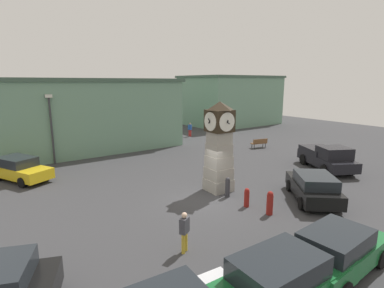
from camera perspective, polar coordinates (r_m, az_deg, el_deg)
The scene contains 16 objects.
ground_plane at distance 16.41m, azimuth 2.81°, elevation -10.67°, with size 73.10×73.10×0.00m, color #38383A.
clock_tower at distance 17.17m, azimuth 5.17°, elevation -0.55°, with size 1.68×1.74×5.20m.
bollard_near_tower at distance 16.77m, azimuth 6.79°, elevation -8.15°, with size 0.26×0.26×1.13m.
bollard_mid_row at distance 15.70m, azimuth 10.38°, elevation -9.96°, with size 0.27×0.27×0.99m.
bollard_far_row at distance 15.04m, azimuth 14.61°, elevation -10.78°, with size 0.31×0.31×1.17m.
car_near_tower at distance 9.54m, azimuth 17.00°, elevation -23.56°, with size 4.61×1.96×1.62m.
car_by_building at distance 11.58m, azimuth 26.04°, elevation -17.74°, with size 4.34×2.14×1.55m.
car_far_lot at distance 22.29m, azimuth -30.00°, elevation -4.11°, with size 3.59×4.62×1.52m.
car_end_of_row at distance 17.34m, azimuth 22.10°, elevation -7.58°, with size 4.10×4.52×1.51m.
pickup_truck at distance 23.72m, azimuth 24.28°, elevation -2.29°, with size 3.95×5.30×1.85m.
bench at distance 29.54m, azimuth 12.70°, elevation 0.27°, with size 1.67×0.81×0.90m.
pedestrian_near_bench at distance 34.88m, azimuth -0.41°, elevation 2.93°, with size 0.40×0.47×1.60m.
pedestrian_by_cars at distance 11.50m, azimuth -1.45°, elevation -16.02°, with size 0.47×0.41×1.58m.
street_lamp_near_road at distance 25.10m, azimuth -25.25°, elevation 3.52°, with size 0.50×0.24×5.35m.
warehouse_blue_far at distance 31.35m, azimuth -21.60°, elevation 5.50°, with size 18.79×12.22×6.57m.
storefront_low_left at distance 45.98m, azimuth 7.23°, elevation 8.31°, with size 13.71×10.40×7.14m.
Camera 1 is at (-8.95, -12.25, 6.25)m, focal length 28.00 mm.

